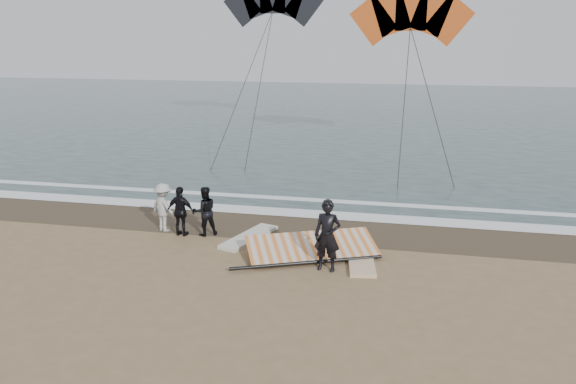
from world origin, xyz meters
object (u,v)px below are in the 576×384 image
man_main (327,236)px  sail_rig (311,247)px  board_white (361,258)px  board_cream (249,237)px

man_main → sail_rig: 1.43m
man_main → sail_rig: man_main is taller
board_white → board_cream: board_cream is taller
board_white → sail_rig: 1.45m
man_main → sail_rig: bearing=127.5°
board_white → sail_rig: sail_rig is taller
board_cream → sail_rig: size_ratio=0.61×
board_cream → sail_rig: 2.22m
board_cream → sail_rig: (2.05, -0.82, 0.14)m
board_cream → board_white: bearing=2.5°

